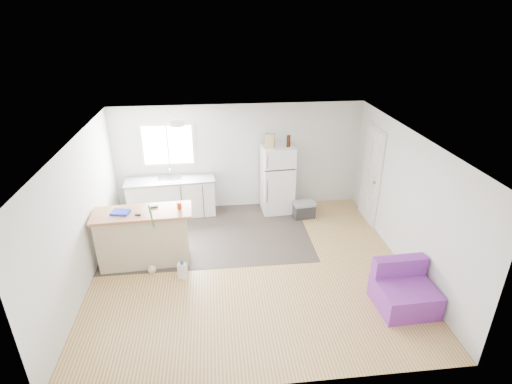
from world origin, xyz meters
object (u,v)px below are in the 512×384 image
at_px(red_cup, 179,206).
at_px(cardboard_box, 270,141).
at_px(kitchen_cabinets, 172,197).
at_px(refrigerator, 277,179).
at_px(bottle_left, 288,141).
at_px(bottle_right, 289,141).
at_px(purple_seat, 404,291).
at_px(mop, 153,260).
at_px(cleaner_jug, 183,271).
at_px(cooler, 304,209).
at_px(blue_tray, 121,212).
at_px(peninsula, 144,237).

relative_size(red_cup, cardboard_box, 0.40).
bearing_deg(kitchen_cabinets, red_cup, -83.47).
xyz_separation_m(refrigerator, bottle_left, (0.20, -0.06, 0.89)).
xyz_separation_m(bottle_left, bottle_right, (0.02, 0.02, 0.00)).
bearing_deg(purple_seat, kitchen_cabinets, 135.67).
distance_m(mop, bottle_left, 3.70).
xyz_separation_m(kitchen_cabinets, cleaner_jug, (0.35, -2.39, -0.29)).
xyz_separation_m(cooler, red_cup, (-2.58, -1.35, 0.92)).
bearing_deg(refrigerator, red_cup, -143.06).
distance_m(cooler, bottle_right, 1.56).
bearing_deg(cooler, kitchen_cabinets, 164.74).
bearing_deg(bottle_right, blue_tray, -151.28).
distance_m(kitchen_cabinets, purple_seat, 5.15).
relative_size(blue_tray, bottle_right, 1.20).
xyz_separation_m(peninsula, cardboard_box, (2.51, 1.74, 1.16)).
distance_m(purple_seat, blue_tray, 4.82).
relative_size(purple_seat, cleaner_jug, 2.61).
bearing_deg(kitchen_cabinets, cooler, -12.62).
height_order(cooler, cardboard_box, cardboard_box).
bearing_deg(bottle_right, peninsula, -149.02).
bearing_deg(blue_tray, refrigerator, 31.05).
bearing_deg(blue_tray, mop, -29.56).
bearing_deg(purple_seat, bottle_right, 107.86).
distance_m(purple_seat, cardboard_box, 4.00).
xyz_separation_m(purple_seat, bottle_left, (-1.25, 3.36, 1.40)).
xyz_separation_m(red_cup, cardboard_box, (1.84, 1.70, 0.58)).
height_order(cooler, cleaner_jug, cooler).
height_order(refrigerator, mop, refrigerator).
bearing_deg(refrigerator, peninsula, -150.32).
bearing_deg(cooler, refrigerator, 136.88).
xyz_separation_m(cooler, purple_seat, (0.91, -3.01, 0.07)).
bearing_deg(peninsula, mop, -64.00).
height_order(refrigerator, cooler, refrigerator).
relative_size(cooler, bottle_left, 2.02).
xyz_separation_m(mop, bottle_left, (2.73, 2.04, 1.43)).
distance_m(peninsula, bottle_right, 3.59).
relative_size(cooler, mop, 0.37).
xyz_separation_m(cooler, cleaner_jug, (-2.56, -1.95, -0.04)).
height_order(purple_seat, cleaner_jug, purple_seat).
bearing_deg(red_cup, bottle_right, 37.31).
height_order(peninsula, refrigerator, refrigerator).
distance_m(cooler, purple_seat, 3.15).
height_order(peninsula, mop, mop).
xyz_separation_m(cooler, bottle_right, (-0.32, 0.36, 1.48)).
bearing_deg(cardboard_box, cooler, -25.29).
height_order(purple_seat, red_cup, red_cup).
distance_m(peninsula, blue_tray, 0.62).
distance_m(refrigerator, red_cup, 2.70).
distance_m(blue_tray, cardboard_box, 3.40).
height_order(kitchen_cabinets, cleaner_jug, kitchen_cabinets).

